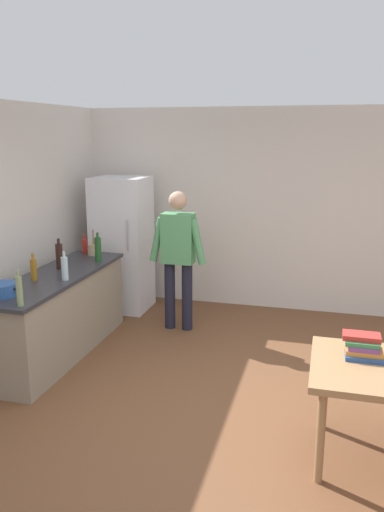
{
  "coord_description": "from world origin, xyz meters",
  "views": [
    {
      "loc": [
        0.75,
        -3.86,
        2.36
      ],
      "look_at": [
        -0.66,
        1.41,
        1.04
      ],
      "focal_mm": 35.78,
      "sensor_mm": 36.0,
      "label": 1
    }
  ],
  "objects_px": {
    "bottle_vinegar_tall": "(19,291)",
    "cooking_pot": "(1,290)",
    "utensil_jar": "(93,249)",
    "bottle_wine_dark": "(59,256)",
    "refrigerator": "(122,244)",
    "bottle_wine_green": "(98,249)",
    "bottle_water_clear": "(65,268)",
    "book_stack": "(363,347)",
    "bottle_sauce_red": "(85,246)",
    "bottle_oil_amber": "(34,269)",
    "person": "(178,252)"
  },
  "relations": [
    {
      "from": "bottle_sauce_red",
      "to": "bottle_wine_green",
      "type": "xyz_separation_m",
      "value": [
        0.34,
        -0.33,
        0.05
      ]
    },
    {
      "from": "bottle_vinegar_tall",
      "to": "cooking_pot",
      "type": "bearing_deg",
      "value": 148.19
    },
    {
      "from": "bottle_water_clear",
      "to": "bottle_wine_green",
      "type": "bearing_deg",
      "value": 90.96
    },
    {
      "from": "bottle_vinegar_tall",
      "to": "bottle_oil_amber",
      "type": "distance_m",
      "value": 0.81
    },
    {
      "from": "bottle_wine_dark",
      "to": "bottle_sauce_red",
      "type": "relative_size",
      "value": 1.42
    },
    {
      "from": "utensil_jar",
      "to": "bottle_wine_dark",
      "type": "bearing_deg",
      "value": -95.45
    },
    {
      "from": "refrigerator",
      "to": "bottle_sauce_red",
      "type": "height_order",
      "value": "refrigerator"
    },
    {
      "from": "utensil_jar",
      "to": "bottle_wine_dark",
      "type": "distance_m",
      "value": 0.69
    },
    {
      "from": "person",
      "to": "bottle_sauce_red",
      "type": "bearing_deg",
      "value": -176.93
    },
    {
      "from": "refrigerator",
      "to": "bottle_water_clear",
      "type": "height_order",
      "value": "refrigerator"
    },
    {
      "from": "cooking_pot",
      "to": "book_stack",
      "type": "bearing_deg",
      "value": -3.44
    },
    {
      "from": "bottle_sauce_red",
      "to": "bottle_oil_amber",
      "type": "xyz_separation_m",
      "value": [
        0.05,
        -1.23,
        0.02
      ]
    },
    {
      "from": "person",
      "to": "bottle_oil_amber",
      "type": "xyz_separation_m",
      "value": [
        -1.14,
        -1.3,
        0.04
      ]
    },
    {
      "from": "refrigerator",
      "to": "bottle_wine_dark",
      "type": "relative_size",
      "value": 5.29
    },
    {
      "from": "bottle_oil_amber",
      "to": "bottle_wine_green",
      "type": "bearing_deg",
      "value": 72.25
    },
    {
      "from": "bottle_water_clear",
      "to": "refrigerator",
      "type": "bearing_deg",
      "value": 93.49
    },
    {
      "from": "refrigerator",
      "to": "bottle_wine_green",
      "type": "relative_size",
      "value": 5.29
    },
    {
      "from": "bottle_water_clear",
      "to": "book_stack",
      "type": "bearing_deg",
      "value": -15.91
    },
    {
      "from": "bottle_water_clear",
      "to": "bottle_sauce_red",
      "type": "bearing_deg",
      "value": 107.12
    },
    {
      "from": "bottle_vinegar_tall",
      "to": "book_stack",
      "type": "xyz_separation_m",
      "value": [
        2.84,
        0.01,
        -0.2
      ]
    },
    {
      "from": "refrigerator",
      "to": "book_stack",
      "type": "bearing_deg",
      "value": -41.0
    },
    {
      "from": "cooking_pot",
      "to": "utensil_jar",
      "type": "relative_size",
      "value": 1.25
    },
    {
      "from": "refrigerator",
      "to": "bottle_sauce_red",
      "type": "bearing_deg",
      "value": -111.67
    },
    {
      "from": "bottle_water_clear",
      "to": "bottle_oil_amber",
      "type": "xyz_separation_m",
      "value": [
        -0.3,
        -0.09,
        -0.01
      ]
    },
    {
      "from": "bottle_oil_amber",
      "to": "book_stack",
      "type": "xyz_separation_m",
      "value": [
        3.16,
        -0.73,
        -0.18
      ]
    },
    {
      "from": "bottle_vinegar_tall",
      "to": "bottle_wine_green",
      "type": "bearing_deg",
      "value": 91.25
    },
    {
      "from": "book_stack",
      "to": "utensil_jar",
      "type": "bearing_deg",
      "value": 148.42
    },
    {
      "from": "refrigerator",
      "to": "cooking_pot",
      "type": "distance_m",
      "value": 2.4
    },
    {
      "from": "bottle_wine_green",
      "to": "person",
      "type": "bearing_deg",
      "value": 24.76
    },
    {
      "from": "bottle_vinegar_tall",
      "to": "bottle_sauce_red",
      "type": "distance_m",
      "value": 2.01
    },
    {
      "from": "utensil_jar",
      "to": "bottle_oil_amber",
      "type": "height_order",
      "value": "utensil_jar"
    },
    {
      "from": "bottle_water_clear",
      "to": "bottle_wine_green",
      "type": "xyz_separation_m",
      "value": [
        -0.01,
        0.81,
        0.02
      ]
    },
    {
      "from": "utensil_jar",
      "to": "book_stack",
      "type": "relative_size",
      "value": 1.09
    },
    {
      "from": "book_stack",
      "to": "refrigerator",
      "type": "bearing_deg",
      "value": 139.0
    },
    {
      "from": "refrigerator",
      "to": "bottle_vinegar_tall",
      "type": "distance_m",
      "value": 2.6
    },
    {
      "from": "bottle_water_clear",
      "to": "bottle_wine_dark",
      "type": "xyz_separation_m",
      "value": [
        -0.28,
        0.39,
        0.02
      ]
    },
    {
      "from": "bottle_water_clear",
      "to": "book_stack",
      "type": "distance_m",
      "value": 2.98
    },
    {
      "from": "utensil_jar",
      "to": "bottle_wine_dark",
      "type": "height_order",
      "value": "bottle_wine_dark"
    },
    {
      "from": "person",
      "to": "bottle_wine_dark",
      "type": "xyz_separation_m",
      "value": [
        -1.12,
        -0.82,
        0.07
      ]
    },
    {
      "from": "bottle_vinegar_tall",
      "to": "refrigerator",
      "type": "bearing_deg",
      "value": 92.86
    },
    {
      "from": "person",
      "to": "bottle_water_clear",
      "type": "height_order",
      "value": "person"
    },
    {
      "from": "bottle_water_clear",
      "to": "bottle_vinegar_tall",
      "type": "xyz_separation_m",
      "value": [
        0.02,
        -0.83,
        0.01
      ]
    },
    {
      "from": "bottle_sauce_red",
      "to": "book_stack",
      "type": "xyz_separation_m",
      "value": [
        3.21,
        -1.96,
        -0.16
      ]
    },
    {
      "from": "refrigerator",
      "to": "book_stack",
      "type": "distance_m",
      "value": 3.93
    },
    {
      "from": "utensil_jar",
      "to": "bottle_sauce_red",
      "type": "height_order",
      "value": "utensil_jar"
    },
    {
      "from": "utensil_jar",
      "to": "bottle_oil_amber",
      "type": "relative_size",
      "value": 1.14
    },
    {
      "from": "person",
      "to": "bottle_sauce_red",
      "type": "xyz_separation_m",
      "value": [
        -1.2,
        -0.06,
        0.02
      ]
    },
    {
      "from": "person",
      "to": "bottle_oil_amber",
      "type": "distance_m",
      "value": 1.73
    },
    {
      "from": "bottle_water_clear",
      "to": "bottle_vinegar_tall",
      "type": "distance_m",
      "value": 0.83
    },
    {
      "from": "cooking_pot",
      "to": "bottle_water_clear",
      "type": "height_order",
      "value": "bottle_water_clear"
    }
  ]
}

